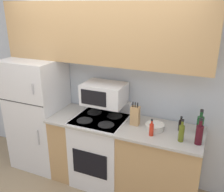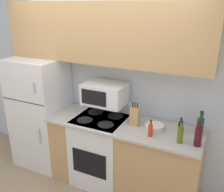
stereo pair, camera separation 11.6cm
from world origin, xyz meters
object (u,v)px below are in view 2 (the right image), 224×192
at_px(bottle_olive_oil, 180,134).
at_px(bottle_vinegar, 201,125).
at_px(bottle_wine_green, 200,126).
at_px(bottle_hot_sauce, 150,130).
at_px(refrigerator, 41,113).
at_px(bowl, 154,127).
at_px(bottle_soy_sauce, 181,126).
at_px(microwave, 105,94).
at_px(knife_block, 135,116).
at_px(stove, 101,149).
at_px(bottle_wine_red, 198,136).

bearing_deg(bottle_olive_oil, bottle_vinegar, 62.68).
height_order(bottle_wine_green, bottle_hot_sauce, bottle_wine_green).
relative_size(refrigerator, bowl, 7.22).
xyz_separation_m(bottle_olive_oil, bottle_soy_sauce, (-0.04, 0.24, -0.03)).
bearing_deg(bowl, bottle_hot_sauce, -90.08).
distance_m(bottle_olive_oil, bottle_soy_sauce, 0.25).
height_order(refrigerator, microwave, refrigerator).
bearing_deg(bottle_vinegar, bottle_wine_green, -92.36).
relative_size(knife_block, bottle_vinegar, 1.24).
height_order(bowl, bottle_vinegar, bottle_vinegar).
bearing_deg(bottle_olive_oil, bottle_hot_sauce, -178.59).
bearing_deg(bottle_soy_sauce, microwave, 179.16).
bearing_deg(bottle_vinegar, knife_block, -168.31).
bearing_deg(knife_block, stove, -176.37).
distance_m(bottle_vinegar, bottle_hot_sauce, 0.60).
height_order(bowl, bottle_olive_oil, bottle_olive_oil).
bearing_deg(knife_block, bottle_wine_green, 5.59).
height_order(bottle_olive_oil, bottle_vinegar, bottle_olive_oil).
relative_size(bowl, bottle_vinegar, 0.94).
xyz_separation_m(bottle_vinegar, bottle_wine_red, (0.01, -0.31, 0.02)).
bearing_deg(bottle_olive_oil, knife_block, 163.35).
height_order(bottle_wine_green, bottle_olive_oil, bottle_wine_green).
bearing_deg(bottle_wine_red, bottle_soy_sauce, 134.50).
distance_m(refrigerator, knife_block, 1.49).
distance_m(bottle_wine_red, bottle_soy_sauce, 0.32).
relative_size(refrigerator, bottle_wine_red, 5.45).
height_order(bowl, bottle_hot_sauce, bottle_hot_sauce).
bearing_deg(bottle_olive_oil, bottle_wine_red, 5.01).
bearing_deg(bottle_wine_green, stove, -175.15).
distance_m(knife_block, bottle_wine_red, 0.78).
relative_size(bowl, bottle_olive_oil, 0.87).
bearing_deg(bottle_wine_red, stove, 173.98).
height_order(bottle_hot_sauce, bottle_wine_red, bottle_wine_red).
bearing_deg(microwave, bottle_vinegar, 3.48).
xyz_separation_m(microwave, bowl, (0.71, -0.10, -0.27)).
relative_size(bottle_olive_oil, bottle_soy_sauce, 1.44).
bearing_deg(microwave, bottle_wine_green, -0.43).
height_order(refrigerator, bottle_soy_sauce, refrigerator).
xyz_separation_m(stove, microwave, (0.01, 0.11, 0.76)).
distance_m(stove, microwave, 0.77).
bearing_deg(bowl, bottle_olive_oil, -24.97).
height_order(bottle_olive_oil, bottle_hot_sauce, bottle_olive_oil).
distance_m(stove, bottle_soy_sauce, 1.13).
height_order(microwave, bottle_wine_green, microwave).
relative_size(stove, bottle_wine_red, 3.69).
distance_m(stove, bottle_vinegar, 1.34).
relative_size(knife_block, bottle_olive_oil, 1.14).
bearing_deg(bowl, bottle_wine_green, 10.99).
xyz_separation_m(stove, bottle_soy_sauce, (1.00, 0.10, 0.52)).
bearing_deg(bottle_vinegar, bottle_soy_sauce, -157.64).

